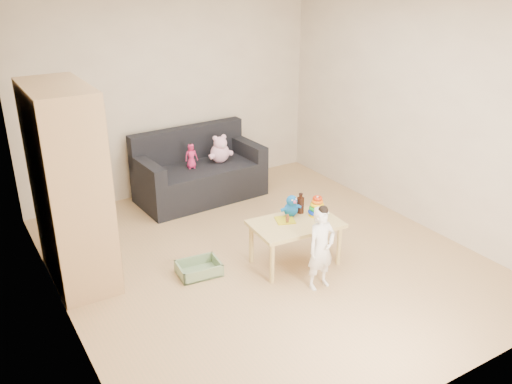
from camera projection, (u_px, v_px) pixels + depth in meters
room at (265, 139)px, 5.16m from camera, size 4.50×4.50×4.50m
wardrobe at (69, 187)px, 4.98m from camera, size 0.53×1.05×1.90m
sofa at (201, 182)px, 7.03m from camera, size 1.64×0.88×0.45m
play_table at (295, 243)px, 5.49m from camera, size 0.92×0.62×0.46m
storage_bin at (199, 268)px, 5.36m from camera, size 0.44×0.35×0.12m
toddler at (321, 249)px, 5.02m from camera, size 0.30×0.21×0.80m
pink_bear at (220, 151)px, 7.01m from camera, size 0.28×0.24×0.31m
doll at (191, 156)px, 6.80m from camera, size 0.18×0.13×0.31m
ring_stacker at (317, 208)px, 5.52m from camera, size 0.18×0.18×0.21m
brown_bottle at (300, 205)px, 5.57m from camera, size 0.07×0.07×0.22m
blue_plush at (291, 205)px, 5.50m from camera, size 0.23×0.20×0.23m
wooden_figure at (287, 219)px, 5.36m from camera, size 0.05×0.04×0.10m
yellow_book at (285, 220)px, 5.43m from camera, size 0.23×0.23×0.01m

